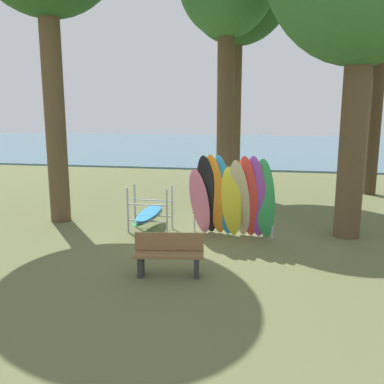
# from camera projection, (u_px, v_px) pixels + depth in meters

# --- Properties ---
(ground_plane) EXTENTS (80.00, 80.00, 0.00)m
(ground_plane) POSITION_uv_depth(u_px,v_px,m) (210.00, 241.00, 10.58)
(ground_plane) COLOR #60663D
(lake_water) EXTENTS (80.00, 36.00, 0.10)m
(lake_water) POSITION_uv_depth(u_px,v_px,m) (257.00, 146.00, 40.53)
(lake_water) COLOR #477084
(lake_water) RESTS_ON ground
(leaning_board_pile) EXTENTS (2.34, 1.12, 2.25)m
(leaning_board_pile) POSITION_uv_depth(u_px,v_px,m) (232.00, 199.00, 10.53)
(leaning_board_pile) COLOR pink
(leaning_board_pile) RESTS_ON ground
(board_storage_rack) EXTENTS (1.15, 2.12, 1.25)m
(board_storage_rack) POSITION_uv_depth(u_px,v_px,m) (149.00, 214.00, 11.42)
(board_storage_rack) COLOR #9EA0A5
(board_storage_rack) RESTS_ON ground
(park_bench) EXTENTS (1.45, 0.63, 0.85)m
(park_bench) POSITION_uv_depth(u_px,v_px,m) (169.00, 254.00, 8.27)
(park_bench) COLOR #2D2D33
(park_bench) RESTS_ON ground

